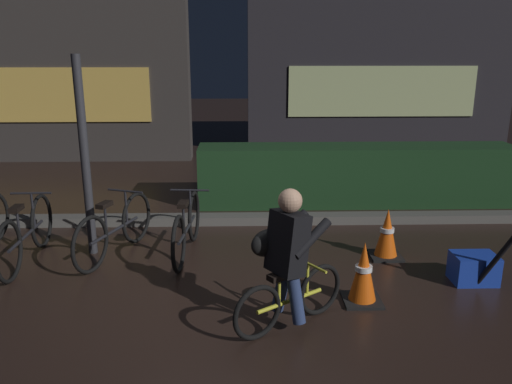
{
  "coord_description": "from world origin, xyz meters",
  "views": [
    {
      "loc": [
        0.06,
        -4.53,
        2.35
      ],
      "look_at": [
        0.2,
        0.6,
        0.9
      ],
      "focal_mm": 36.11,
      "sensor_mm": 36.0,
      "label": 1
    }
  ],
  "objects_px": {
    "parked_bike_center_right": "(187,228)",
    "traffic_cone_near": "(363,273)",
    "closed_umbrella": "(499,256)",
    "cyclist": "(286,259)",
    "street_post": "(85,158)",
    "parked_bike_center_left": "(115,229)",
    "parked_bike_left_mid": "(26,234)",
    "blue_crate": "(474,268)",
    "traffic_cone_far": "(387,234)"
  },
  "relations": [
    {
      "from": "parked_bike_center_left",
      "to": "traffic_cone_near",
      "type": "height_order",
      "value": "parked_bike_center_left"
    },
    {
      "from": "street_post",
      "to": "parked_bike_left_mid",
      "type": "height_order",
      "value": "street_post"
    },
    {
      "from": "street_post",
      "to": "traffic_cone_near",
      "type": "distance_m",
      "value": 3.3
    },
    {
      "from": "cyclist",
      "to": "parked_bike_center_left",
      "type": "bearing_deg",
      "value": 103.96
    },
    {
      "from": "parked_bike_center_left",
      "to": "closed_umbrella",
      "type": "height_order",
      "value": "closed_umbrella"
    },
    {
      "from": "traffic_cone_near",
      "to": "blue_crate",
      "type": "relative_size",
      "value": 1.37
    },
    {
      "from": "blue_crate",
      "to": "closed_umbrella",
      "type": "height_order",
      "value": "closed_umbrella"
    },
    {
      "from": "parked_bike_center_right",
      "to": "blue_crate",
      "type": "xyz_separation_m",
      "value": [
        3.03,
        -0.81,
        -0.18
      ]
    },
    {
      "from": "traffic_cone_near",
      "to": "street_post",
      "type": "bearing_deg",
      "value": 155.92
    },
    {
      "from": "parked_bike_left_mid",
      "to": "cyclist",
      "type": "bearing_deg",
      "value": -118.9
    },
    {
      "from": "parked_bike_center_left",
      "to": "closed_umbrella",
      "type": "bearing_deg",
      "value": -85.21
    },
    {
      "from": "parked_bike_center_left",
      "to": "closed_umbrella",
      "type": "distance_m",
      "value": 4.1
    },
    {
      "from": "closed_umbrella",
      "to": "cyclist",
      "type": "bearing_deg",
      "value": -122.09
    },
    {
      "from": "traffic_cone_near",
      "to": "closed_umbrella",
      "type": "xyz_separation_m",
      "value": [
        1.36,
        0.15,
        0.1
      ]
    },
    {
      "from": "street_post",
      "to": "parked_bike_center_right",
      "type": "height_order",
      "value": "street_post"
    },
    {
      "from": "parked_bike_center_right",
      "to": "traffic_cone_near",
      "type": "xyz_separation_m",
      "value": [
        1.78,
        -1.21,
        -0.04
      ]
    },
    {
      "from": "traffic_cone_near",
      "to": "cyclist",
      "type": "distance_m",
      "value": 0.94
    },
    {
      "from": "cyclist",
      "to": "parked_bike_left_mid",
      "type": "bearing_deg",
      "value": 117.7
    },
    {
      "from": "traffic_cone_near",
      "to": "blue_crate",
      "type": "distance_m",
      "value": 1.32
    },
    {
      "from": "traffic_cone_near",
      "to": "parked_bike_center_right",
      "type": "bearing_deg",
      "value": 145.79
    },
    {
      "from": "cyclist",
      "to": "closed_umbrella",
      "type": "bearing_deg",
      "value": -19.82
    },
    {
      "from": "parked_bike_left_mid",
      "to": "parked_bike_center_right",
      "type": "bearing_deg",
      "value": -85.44
    },
    {
      "from": "blue_crate",
      "to": "cyclist",
      "type": "bearing_deg",
      "value": -157.86
    },
    {
      "from": "parked_bike_center_right",
      "to": "traffic_cone_far",
      "type": "relative_size",
      "value": 2.68
    },
    {
      "from": "blue_crate",
      "to": "closed_umbrella",
      "type": "distance_m",
      "value": 0.36
    },
    {
      "from": "street_post",
      "to": "parked_bike_left_mid",
      "type": "distance_m",
      "value": 1.06
    },
    {
      "from": "traffic_cone_near",
      "to": "blue_crate",
      "type": "bearing_deg",
      "value": 17.8
    },
    {
      "from": "parked_bike_center_left",
      "to": "traffic_cone_near",
      "type": "bearing_deg",
      "value": -95.05
    },
    {
      "from": "parked_bike_center_right",
      "to": "street_post",
      "type": "bearing_deg",
      "value": 90.46
    },
    {
      "from": "blue_crate",
      "to": "cyclist",
      "type": "distance_m",
      "value": 2.23
    },
    {
      "from": "traffic_cone_near",
      "to": "traffic_cone_far",
      "type": "xyz_separation_m",
      "value": [
        0.52,
        1.07,
        -0.01
      ]
    },
    {
      "from": "blue_crate",
      "to": "street_post",
      "type": "bearing_deg",
      "value": 167.78
    },
    {
      "from": "parked_bike_center_left",
      "to": "traffic_cone_near",
      "type": "relative_size",
      "value": 2.49
    },
    {
      "from": "closed_umbrella",
      "to": "traffic_cone_far",
      "type": "bearing_deg",
      "value": 175.19
    },
    {
      "from": "parked_bike_center_right",
      "to": "cyclist",
      "type": "height_order",
      "value": "cyclist"
    },
    {
      "from": "parked_bike_center_right",
      "to": "closed_umbrella",
      "type": "distance_m",
      "value": 3.31
    },
    {
      "from": "street_post",
      "to": "blue_crate",
      "type": "bearing_deg",
      "value": -12.22
    },
    {
      "from": "blue_crate",
      "to": "parked_bike_center_left",
      "type": "bearing_deg",
      "value": 168.4
    },
    {
      "from": "street_post",
      "to": "closed_umbrella",
      "type": "relative_size",
      "value": 2.68
    },
    {
      "from": "traffic_cone_near",
      "to": "closed_umbrella",
      "type": "relative_size",
      "value": 0.71
    },
    {
      "from": "parked_bike_center_right",
      "to": "traffic_cone_far",
      "type": "distance_m",
      "value": 2.31
    },
    {
      "from": "traffic_cone_near",
      "to": "blue_crate",
      "type": "height_order",
      "value": "traffic_cone_near"
    },
    {
      "from": "parked_bike_center_left",
      "to": "cyclist",
      "type": "bearing_deg",
      "value": -111.7
    },
    {
      "from": "parked_bike_center_right",
      "to": "blue_crate",
      "type": "distance_m",
      "value": 3.14
    },
    {
      "from": "parked_bike_center_right",
      "to": "traffic_cone_near",
      "type": "bearing_deg",
      "value": -119.32
    },
    {
      "from": "traffic_cone_far",
      "to": "blue_crate",
      "type": "distance_m",
      "value": 1.0
    },
    {
      "from": "parked_bike_center_right",
      "to": "closed_umbrella",
      "type": "relative_size",
      "value": 1.84
    },
    {
      "from": "street_post",
      "to": "parked_bike_center_left",
      "type": "xyz_separation_m",
      "value": [
        0.3,
        -0.11,
        -0.81
      ]
    },
    {
      "from": "parked_bike_center_left",
      "to": "parked_bike_center_right",
      "type": "relative_size",
      "value": 0.96
    },
    {
      "from": "traffic_cone_far",
      "to": "cyclist",
      "type": "xyz_separation_m",
      "value": [
        -1.28,
        -1.49,
        0.35
      ]
    }
  ]
}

